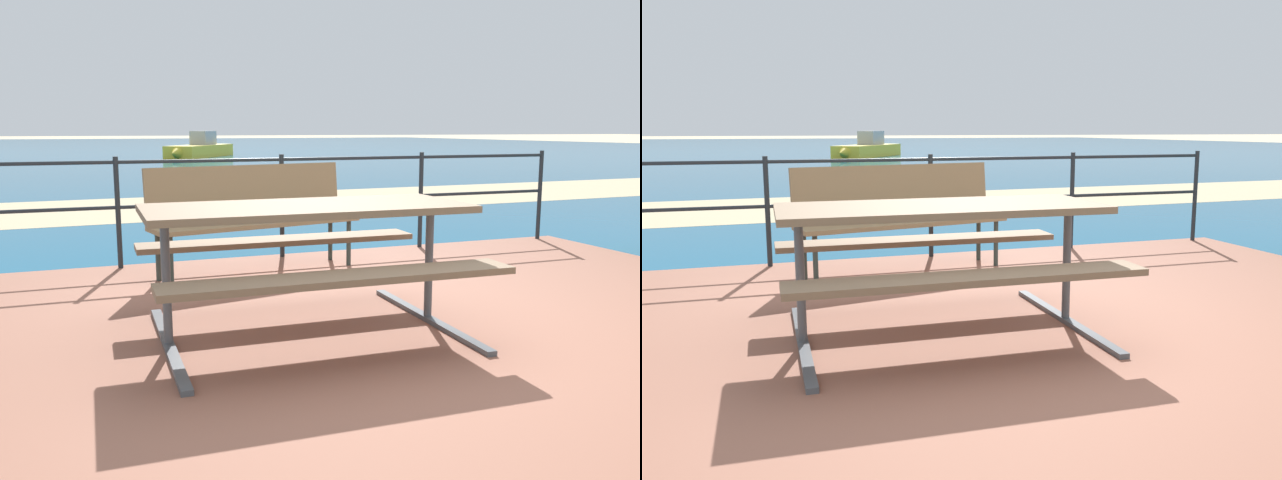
{
  "view_description": "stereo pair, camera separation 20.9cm",
  "coord_description": "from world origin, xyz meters",
  "views": [
    {
      "loc": [
        -1.84,
        -3.41,
        1.26
      ],
      "look_at": [
        -0.17,
        1.0,
        0.46
      ],
      "focal_mm": 37.09,
      "sensor_mm": 36.0,
      "label": 1
    },
    {
      "loc": [
        -1.64,
        -3.48,
        1.26
      ],
      "look_at": [
        -0.17,
        1.0,
        0.46
      ],
      "focal_mm": 37.09,
      "sensor_mm": 36.0,
      "label": 2
    }
  ],
  "objects": [
    {
      "name": "ground_plane",
      "position": [
        0.0,
        0.0,
        0.0
      ],
      "size": [
        240.0,
        240.0,
        0.0
      ],
      "primitive_type": "plane",
      "color": "beige"
    },
    {
      "name": "park_bench",
      "position": [
        -0.42,
        1.96,
        0.59
      ],
      "size": [
        1.84,
        0.76,
        0.9
      ],
      "rotation": [
        0.0,
        0.0,
        0.2
      ],
      "color": "#8C704C",
      "rests_on": "patio_paving"
    },
    {
      "name": "patio_paving",
      "position": [
        0.0,
        0.0,
        0.03
      ],
      "size": [
        6.4,
        5.2,
        0.06
      ],
      "primitive_type": "cube",
      "color": "#935B47",
      "rests_on": "ground"
    },
    {
      "name": "railing_fence",
      "position": [
        0.0,
        2.48,
        0.68
      ],
      "size": [
        5.94,
        0.04,
        0.97
      ],
      "color": "#1E2328",
      "rests_on": "patio_paving"
    },
    {
      "name": "boat_near",
      "position": [
        3.66,
        26.42,
        0.36
      ],
      "size": [
        3.78,
        5.04,
        1.15
      ],
      "rotation": [
        0.0,
        0.0,
        4.14
      ],
      "color": "yellow",
      "rests_on": "sea_water"
    },
    {
      "name": "beach_strip",
      "position": [
        0.0,
        7.41,
        0.01
      ],
      "size": [
        54.09,
        5.55,
        0.01
      ],
      "primitive_type": "cube",
      "rotation": [
        0.0,
        0.0,
        0.04
      ],
      "color": "tan",
      "rests_on": "ground"
    },
    {
      "name": "sea_water",
      "position": [
        0.0,
        40.0,
        0.01
      ],
      "size": [
        90.0,
        90.0,
        0.01
      ],
      "primitive_type": "cube",
      "color": "#145B84",
      "rests_on": "ground"
    },
    {
      "name": "picnic_table",
      "position": [
        -0.58,
        0.15,
        0.66
      ],
      "size": [
        1.88,
        1.48,
        0.77
      ],
      "rotation": [
        0.0,
        0.0,
        -0.02
      ],
      "color": "#7A6047",
      "rests_on": "patio_paving"
    }
  ]
}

